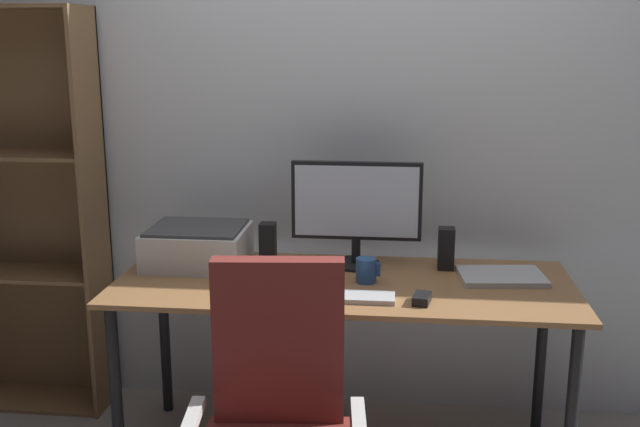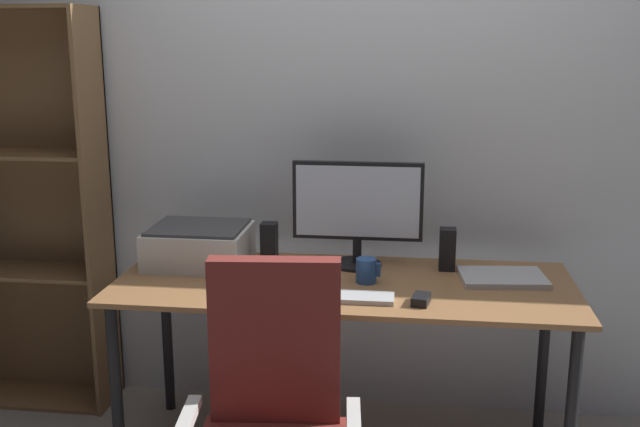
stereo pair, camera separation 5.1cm
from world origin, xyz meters
The scene contains 12 objects.
back_wall centered at (0.00, 0.52, 1.30)m, with size 6.40×0.10×2.60m, color silver.
desk centered at (0.00, 0.00, 0.66)m, with size 1.75×0.70×0.74m.
monitor centered at (0.03, 0.21, 0.99)m, with size 0.52×0.20×0.43m.
keyboard centered at (0.05, -0.20, 0.75)m, with size 0.29×0.11×0.02m, color #B7BABC.
mouse centered at (0.29, -0.21, 0.76)m, with size 0.06×0.10×0.03m, color black.
coffee_mug centered at (0.09, 0.00, 0.79)m, with size 0.09×0.08×0.09m.
laptop centered at (0.61, 0.09, 0.75)m, with size 0.32×0.23×0.02m, color #B7BABC.
speaker_left centered at (-0.33, 0.20, 0.82)m, with size 0.06×0.07×0.17m, color black.
speaker_right centered at (0.40, 0.20, 0.82)m, with size 0.06×0.07×0.17m, color black.
printer centered at (-0.61, 0.15, 0.82)m, with size 0.40×0.34×0.16m.
paper_sheet centered at (-0.27, -0.22, 0.74)m, with size 0.21×0.30×0.00m, color white.
bookshelf centered at (-1.49, 0.35, 0.88)m, with size 0.74×0.28×1.78m.
Camera 1 is at (0.20, -2.72, 1.66)m, focal length 41.95 mm.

